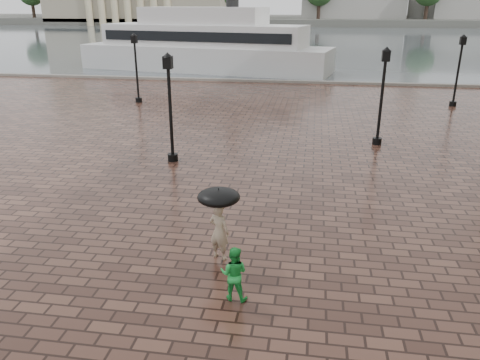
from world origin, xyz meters
The scene contains 9 objects.
ground centered at (0.00, 0.00, 0.00)m, with size 300.00×300.00×0.00m, color #361F18.
harbour_water centered at (0.00, 92.00, 0.00)m, with size 240.00×240.00×0.00m, color #41494F.
quay_edge centered at (0.00, 32.00, 0.00)m, with size 80.00×0.60×0.30m, color slate.
far_shore centered at (0.00, 160.00, 1.00)m, with size 300.00×60.00×2.00m, color #4C4C47.
street_lamps centered at (-1.50, 17.50, 2.33)m, with size 21.44×14.44×4.40m.
adult_pedestrian centered at (-2.40, 2.23, 0.78)m, with size 0.57×0.37×1.56m, color tan.
child_pedestrian centered at (-1.71, 0.48, 0.66)m, with size 0.64×0.50×1.31m, color green.
ferry_near centered at (-11.12, 38.48, 2.47)m, with size 25.80×10.69×8.24m.
umbrella centered at (-2.40, 2.23, 1.77)m, with size 1.10×1.10×1.11m.
Camera 1 is at (-0.16, -8.51, 6.38)m, focal length 35.00 mm.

